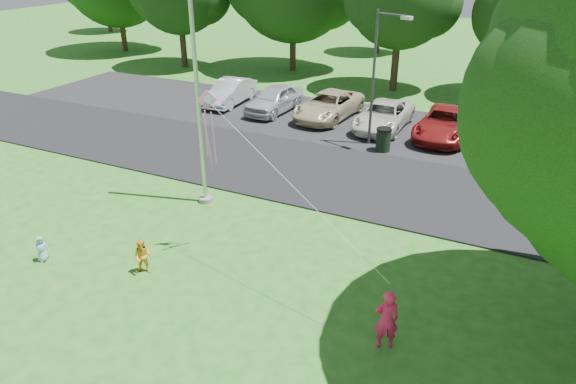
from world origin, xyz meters
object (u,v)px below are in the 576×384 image
at_px(child_yellow, 143,257).
at_px(street_lamp, 379,68).
at_px(woman, 386,319).
at_px(flagpole, 197,86).
at_px(kite, 213,121).
at_px(child_blue, 41,249).
at_px(trash_can, 383,140).

bearing_deg(child_yellow, street_lamp, 53.04).
distance_m(street_lamp, woman, 13.22).
distance_m(flagpole, woman, 9.54).
bearing_deg(kite, child_blue, 175.44).
height_order(street_lamp, kite, street_lamp).
height_order(street_lamp, child_yellow, street_lamp).
height_order(trash_can, child_blue, trash_can).
xyz_separation_m(flagpole, woman, (7.78, -4.34, -3.40)).
distance_m(street_lamp, trash_can, 3.09).
xyz_separation_m(flagpole, child_yellow, (0.94, -4.42, -3.64)).
bearing_deg(street_lamp, trash_can, -22.50).
bearing_deg(trash_can, kite, -101.52).
bearing_deg(woman, trash_can, -101.38).
bearing_deg(street_lamp, woman, -53.09).
distance_m(street_lamp, kite, 10.62).
bearing_deg(woman, flagpole, -56.97).
bearing_deg(flagpole, street_lamp, 64.91).
distance_m(child_yellow, child_blue, 3.15).
bearing_deg(flagpole, kite, -48.53).
relative_size(flagpole, child_blue, 12.39).
bearing_deg(child_yellow, flagpole, 77.67).
bearing_deg(woman, street_lamp, -99.45).
relative_size(flagpole, kite, 1.69).
height_order(flagpole, trash_can, flagpole).
bearing_deg(woman, kite, -45.51).
height_order(flagpole, street_lamp, flagpole).
relative_size(trash_can, child_blue, 1.34).
bearing_deg(child_blue, child_yellow, -46.06).
distance_m(flagpole, trash_can, 9.30).
height_order(street_lamp, trash_can, street_lamp).
bearing_deg(flagpole, trash_can, 59.70).
bearing_deg(kite, street_lamp, 46.83).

